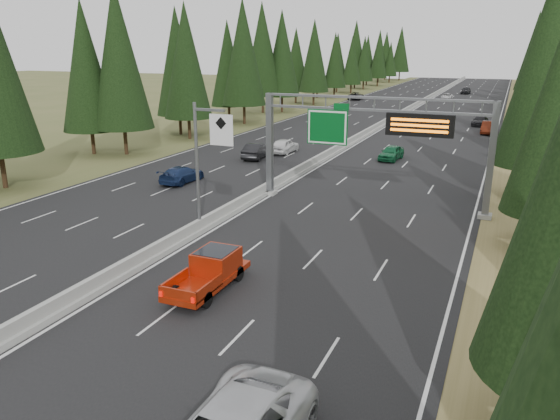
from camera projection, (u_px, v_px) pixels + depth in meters
The scene contains 18 objects.
road at pixel (388, 123), 82.55m from camera, with size 32.00×260.00×0.08m, color black.
shoulder_right at pixel (515, 130), 75.93m from camera, with size 3.60×260.00×0.06m, color olive.
shoulder_left at pixel (280, 118), 89.18m from camera, with size 3.60×260.00×0.06m, color #4A5528.
median_barrier at pixel (388, 121), 82.45m from camera, with size 0.70×260.00×0.85m.
sign_gantry at pixel (381, 135), 37.92m from camera, with size 16.75×0.98×7.80m.
hov_sign_pole at pixel (205, 160), 32.43m from camera, with size 2.80×0.50×8.00m.
tree_row_right at pixel (558, 64), 69.27m from camera, with size 11.87×242.90×18.51m.
tree_row_left at pixel (239, 59), 83.00m from camera, with size 11.66×241.11×18.61m.
red_pickup at pixel (212, 268), 26.05m from camera, with size 1.90×5.31×1.73m.
car_ahead_green at pixel (391, 153), 55.49m from camera, with size 1.74×4.33×1.48m, color #155E36.
car_ahead_dkred at pixel (489, 128), 72.16m from camera, with size 1.70×4.86×1.60m, color #541A0C.
car_ahead_dkgrey at pixel (480, 121), 79.59m from camera, with size 1.93×4.76×1.38m, color black.
car_ahead_white at pixel (447, 96), 118.95m from camera, with size 2.11×4.58×1.27m, color silver.
car_ahead_far at pixel (466, 90), 132.71m from camera, with size 1.94×4.83×1.65m, color black.
car_onc_near at pixel (257, 151), 56.20m from camera, with size 1.69×4.84×1.59m, color black.
car_onc_blue at pixel (182, 174), 46.27m from camera, with size 1.95×4.81×1.40m, color navy.
car_onc_white at pixel (284, 146), 59.10m from camera, with size 1.87×4.65×1.59m, color white.
car_onc_far at pixel (356, 96), 118.36m from camera, with size 2.62×5.68×1.58m, color black.
Camera 1 is at (17.10, -2.70, 11.20)m, focal length 35.00 mm.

